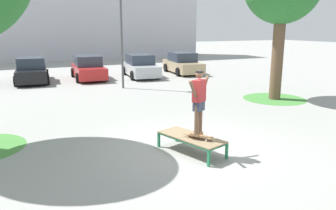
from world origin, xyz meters
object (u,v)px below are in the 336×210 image
at_px(car_tan, 183,64).
at_px(light_post, 121,17).
at_px(skate_box, 191,138).
at_px(skateboard, 198,136).
at_px(car_black, 32,71).
at_px(skater, 199,99).
at_px(car_red, 88,68).
at_px(car_silver, 140,67).

relative_size(car_tan, light_post, 0.74).
bearing_deg(skate_box, light_post, 83.23).
bearing_deg(skateboard, car_black, 102.72).
bearing_deg(skate_box, car_tan, 63.95).
distance_m(skateboard, car_black, 15.08).
bearing_deg(light_post, car_tan, 35.29).
height_order(skateboard, car_tan, car_tan).
relative_size(skate_box, skateboard, 2.60).
bearing_deg(skater, car_red, 89.69).
height_order(car_silver, light_post, light_post).
distance_m(skate_box, car_tan, 15.83).
distance_m(skateboard, car_tan, 16.00).
height_order(skate_box, car_black, car_black).
distance_m(car_red, car_tan, 6.80).
xyz_separation_m(car_black, car_red, (3.40, -0.19, 0.00)).
distance_m(car_red, car_silver, 3.43).
height_order(car_black, light_post, light_post).
bearing_deg(skater, car_silver, 76.10).
distance_m(skater, car_tan, 16.02).
bearing_deg(light_post, car_red, 104.30).
height_order(car_tan, light_post, light_post).
xyz_separation_m(skateboard, car_red, (0.08, 14.52, 0.15)).
xyz_separation_m(car_tan, light_post, (-5.74, -4.07, 3.13)).
distance_m(car_black, light_post, 6.96).
bearing_deg(car_red, skate_box, -90.61).
bearing_deg(skateboard, car_red, 89.70).
bearing_deg(skateboard, skate_box, 108.09).
relative_size(skateboard, car_black, 0.18).
bearing_deg(car_red, skater, -90.31).
distance_m(car_black, car_silver, 6.83).
distance_m(skateboard, light_post, 10.95).
bearing_deg(car_silver, skater, -103.90).
distance_m(car_silver, car_tan, 3.42).
bearing_deg(skate_box, car_silver, 75.59).
bearing_deg(skater, car_tan, 64.54).
bearing_deg(car_tan, skate_box, -116.05).
relative_size(car_silver, car_tan, 1.00).
xyz_separation_m(car_black, car_tan, (10.19, -0.26, 0.00)).
relative_size(car_red, car_silver, 0.98).
relative_size(skate_box, car_silver, 0.47).
height_order(skater, car_tan, skater).
bearing_deg(skateboard, car_silver, 76.10).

